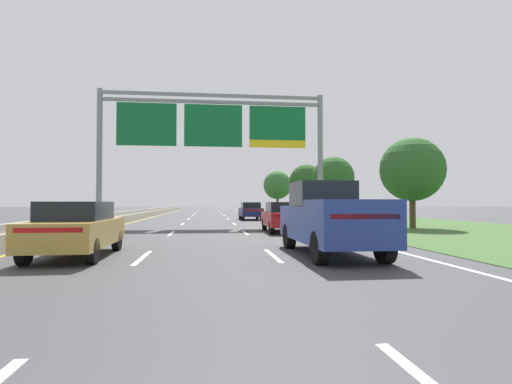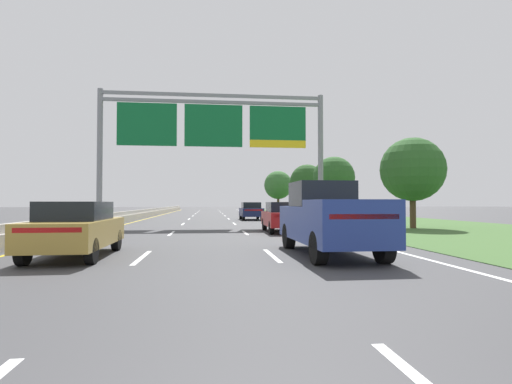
# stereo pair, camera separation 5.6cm
# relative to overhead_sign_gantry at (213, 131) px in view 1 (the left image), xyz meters

# --- Properties ---
(ground_plane) EXTENTS (220.00, 220.00, 0.00)m
(ground_plane) POSITION_rel_overhead_sign_gantry_xyz_m (-0.30, 9.01, -6.34)
(ground_plane) COLOR #3D3D3F
(lane_striping) EXTENTS (11.96, 106.00, 0.01)m
(lane_striping) POSITION_rel_overhead_sign_gantry_xyz_m (-0.30, 8.56, -6.34)
(lane_striping) COLOR white
(lane_striping) RESTS_ON ground
(grass_verge_right) EXTENTS (14.00, 110.00, 0.02)m
(grass_verge_right) POSITION_rel_overhead_sign_gantry_xyz_m (13.65, 9.01, -6.33)
(grass_verge_right) COLOR #3D602D
(grass_verge_right) RESTS_ON ground
(median_barrier_concrete) EXTENTS (0.60, 110.00, 0.85)m
(median_barrier_concrete) POSITION_rel_overhead_sign_gantry_xyz_m (-6.90, 9.01, -5.99)
(median_barrier_concrete) COLOR #A8A399
(median_barrier_concrete) RESTS_ON ground
(overhead_sign_gantry) EXTENTS (15.06, 0.42, 8.97)m
(overhead_sign_gantry) POSITION_rel_overhead_sign_gantry_xyz_m (0.00, 0.00, 0.00)
(overhead_sign_gantry) COLOR gray
(overhead_sign_gantry) RESTS_ON ground
(pickup_truck_blue) EXTENTS (2.04, 5.42, 2.20)m
(pickup_truck_blue) POSITION_rel_overhead_sign_gantry_xyz_m (3.26, -15.48, -5.27)
(pickup_truck_blue) COLOR navy
(pickup_truck_blue) RESTS_ON ground
(car_red_right_lane_sedan) EXTENTS (1.92, 4.44, 1.57)m
(car_red_right_lane_sedan) POSITION_rel_overhead_sign_gantry_xyz_m (3.57, -6.15, -5.53)
(car_red_right_lane_sedan) COLOR maroon
(car_red_right_lane_sedan) RESTS_ON ground
(car_navy_right_lane_sedan) EXTENTS (1.84, 4.41, 1.57)m
(car_navy_right_lane_sedan) POSITION_rel_overhead_sign_gantry_xyz_m (3.44, 9.14, -5.53)
(car_navy_right_lane_sedan) COLOR #161E47
(car_navy_right_lane_sedan) RESTS_ON ground
(car_gold_left_lane_sedan) EXTENTS (1.90, 4.43, 1.57)m
(car_gold_left_lane_sedan) POSITION_rel_overhead_sign_gantry_xyz_m (-4.02, -15.20, -5.53)
(car_gold_left_lane_sedan) COLOR #A38438
(car_gold_left_lane_sedan) RESTS_ON ground
(roadside_tree_near) EXTENTS (3.83, 3.83, 5.45)m
(roadside_tree_near) POSITION_rel_overhead_sign_gantry_xyz_m (11.86, -4.03, -2.82)
(roadside_tree_near) COLOR #4C3823
(roadside_tree_near) RESTS_ON ground
(roadside_tree_mid) EXTENTS (3.59, 3.59, 5.50)m
(roadside_tree_mid) POSITION_rel_overhead_sign_gantry_xyz_m (10.39, 6.82, -2.65)
(roadside_tree_mid) COLOR #4C3823
(roadside_tree_mid) RESTS_ON ground
(roadside_tree_far) EXTENTS (4.36, 4.36, 6.41)m
(roadside_tree_far) POSITION_rel_overhead_sign_gantry_xyz_m (12.12, 23.63, -2.12)
(roadside_tree_far) COLOR #4C3823
(roadside_tree_far) RESTS_ON ground
(roadside_tree_distant) EXTENTS (4.32, 4.32, 6.39)m
(roadside_tree_distant) POSITION_rel_overhead_sign_gantry_xyz_m (10.20, 34.36, -2.13)
(roadside_tree_distant) COLOR #4C3823
(roadside_tree_distant) RESTS_ON ground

